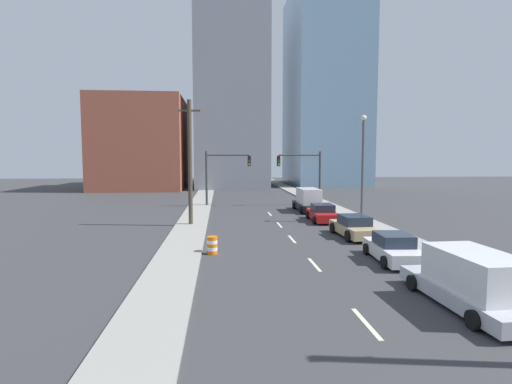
% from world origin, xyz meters
% --- Properties ---
extents(sidewalk_left, '(2.38, 92.38, 0.14)m').
position_xyz_m(sidewalk_left, '(-6.70, 46.19, 0.07)').
color(sidewalk_left, gray).
rests_on(sidewalk_left, ground).
extents(sidewalk_right, '(2.38, 92.38, 0.14)m').
position_xyz_m(sidewalk_right, '(6.70, 46.19, 0.07)').
color(sidewalk_right, gray).
rests_on(sidewalk_right, ground).
extents(lane_stripe_at_8m, '(0.16, 2.40, 0.01)m').
position_xyz_m(lane_stripe_at_8m, '(0.00, 8.36, 0.00)').
color(lane_stripe_at_8m, beige).
rests_on(lane_stripe_at_8m, ground).
extents(lane_stripe_at_15m, '(0.16, 2.40, 0.01)m').
position_xyz_m(lane_stripe_at_15m, '(0.00, 15.22, 0.00)').
color(lane_stripe_at_15m, beige).
rests_on(lane_stripe_at_15m, ground).
extents(lane_stripe_at_21m, '(0.16, 2.40, 0.01)m').
position_xyz_m(lane_stripe_at_21m, '(0.00, 21.31, 0.00)').
color(lane_stripe_at_21m, beige).
rests_on(lane_stripe_at_21m, ground).
extents(lane_stripe_at_27m, '(0.16, 2.40, 0.01)m').
position_xyz_m(lane_stripe_at_27m, '(0.00, 26.67, 0.00)').
color(lane_stripe_at_27m, beige).
rests_on(lane_stripe_at_27m, ground).
extents(lane_stripe_at_33m, '(0.16, 2.40, 0.01)m').
position_xyz_m(lane_stripe_at_33m, '(0.00, 32.78, 0.00)').
color(lane_stripe_at_33m, beige).
rests_on(lane_stripe_at_33m, ground).
extents(building_brick_left, '(14.00, 16.00, 14.84)m').
position_xyz_m(building_brick_left, '(-17.45, 64.77, 7.42)').
color(building_brick_left, '#9E513D').
rests_on(building_brick_left, ground).
extents(building_office_center, '(12.00, 20.00, 29.85)m').
position_xyz_m(building_office_center, '(-2.55, 68.77, 14.93)').
color(building_office_center, gray).
rests_on(building_office_center, ground).
extents(building_glass_right, '(13.00, 20.00, 36.49)m').
position_xyz_m(building_glass_right, '(15.44, 72.77, 18.24)').
color(building_glass_right, '#7A9EB7').
rests_on(building_glass_right, ground).
extents(traffic_signal_left, '(4.81, 0.35, 5.82)m').
position_xyz_m(traffic_signal_left, '(-4.51, 39.05, 3.83)').
color(traffic_signal_left, '#38383D').
rests_on(traffic_signal_left, ground).
extents(traffic_signal_right, '(4.81, 0.35, 5.82)m').
position_xyz_m(traffic_signal_right, '(4.80, 39.05, 3.83)').
color(traffic_signal_right, '#38383D').
rests_on(traffic_signal_right, ground).
extents(utility_pole_left_mid, '(1.60, 0.32, 9.42)m').
position_xyz_m(utility_pole_left_mid, '(-6.74, 26.90, 4.83)').
color(utility_pole_left_mid, '#473D33').
rests_on(utility_pole_left_mid, ground).
extents(traffic_barrel, '(0.56, 0.56, 0.95)m').
position_xyz_m(traffic_barrel, '(-4.95, 17.81, 0.47)').
color(traffic_barrel, orange).
rests_on(traffic_barrel, ground).
extents(street_lamp, '(0.44, 0.44, 8.47)m').
position_xyz_m(street_lamp, '(6.73, 27.40, 4.90)').
color(street_lamp, '#4C4C51').
rests_on(street_lamp, ground).
extents(box_truck_silver, '(2.59, 5.87, 1.97)m').
position_xyz_m(box_truck_silver, '(4.09, 9.28, 0.93)').
color(box_truck_silver, '#B2B2BC').
rests_on(box_truck_silver, ground).
extents(sedan_white, '(2.24, 4.47, 1.38)m').
position_xyz_m(sedan_white, '(4.06, 15.54, 0.63)').
color(sedan_white, silver).
rests_on(sedan_white, ground).
extents(sedan_tan, '(2.29, 4.82, 1.41)m').
position_xyz_m(sedan_tan, '(4.16, 21.67, 0.65)').
color(sedan_tan, tan).
rests_on(sedan_tan, ground).
extents(sedan_red, '(2.24, 4.78, 1.40)m').
position_xyz_m(sedan_red, '(3.77, 28.23, 0.64)').
color(sedan_red, red).
rests_on(sedan_red, ground).
extents(box_truck_black, '(2.33, 5.64, 2.21)m').
position_xyz_m(box_truck_black, '(3.93, 34.23, 1.04)').
color(box_truck_black, black).
rests_on(box_truck_black, ground).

